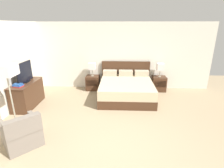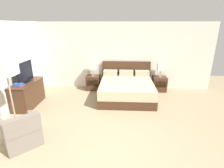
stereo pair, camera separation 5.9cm
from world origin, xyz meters
The scene contains 15 objects.
ground_plane centered at (0.00, 0.00, 0.00)m, with size 11.78×11.78×0.00m, color #998466.
wall_back centered at (0.00, 3.96, 1.28)m, with size 7.28×0.06×2.56m, color silver.
wall_left centered at (-3.07, 1.66, 1.28)m, with size 0.06×5.73×2.56m, color silver.
bed centered at (0.36, 2.95, 0.32)m, with size 1.87×1.99×1.10m.
nightstand_left centered at (-0.93, 3.64, 0.28)m, with size 0.51×0.44×0.56m.
nightstand_right centered at (1.64, 3.64, 0.28)m, with size 0.51×0.44×0.56m.
table_lamp_left centered at (-0.93, 3.65, 0.94)m, with size 0.26×0.26×0.52m.
table_lamp_right centered at (1.64, 3.65, 0.94)m, with size 0.26×0.26×0.52m.
dresser centered at (-2.75, 2.11, 0.40)m, with size 0.53×1.27×0.78m.
tv centered at (-2.75, 2.15, 1.08)m, with size 0.18×0.83×0.62m.
book_red_cover centered at (-2.76, 1.73, 0.79)m, with size 0.25×0.20×0.02m, color #B7282D.
book_blue_cover centered at (-2.76, 1.73, 0.82)m, with size 0.25×0.20×0.03m, color #234C8E.
book_small_top centered at (-2.77, 1.73, 0.85)m, with size 0.22×0.17×0.04m, color #234C8E.
armchair_by_window centered at (-1.91, 0.22, 0.28)m, with size 0.97×0.97×0.76m.
floor_lamp centered at (-2.37, 0.76, 1.42)m, with size 0.39×0.39×1.64m.
Camera 2 is at (0.17, -2.82, 2.46)m, focal length 28.00 mm.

